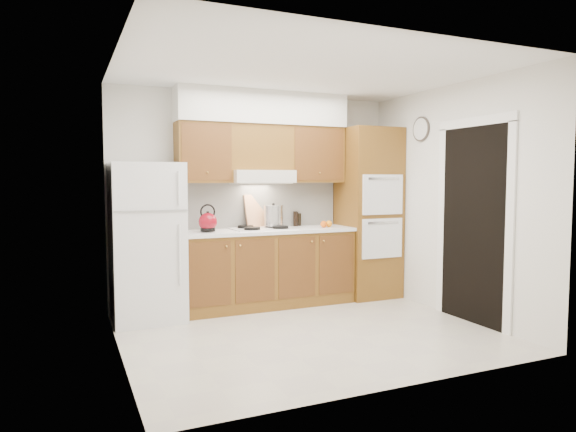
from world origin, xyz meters
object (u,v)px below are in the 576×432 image
object	(u,v)px
oven_cabinet	(368,213)
kettle	(208,222)
stock_pot	(273,216)
fridge	(147,242)

from	to	relation	value
oven_cabinet	kettle	size ratio (longest dim) A/B	10.41
kettle	stock_pot	world-z (taller)	stock_pot
fridge	oven_cabinet	bearing A→B (deg)	0.70
fridge	kettle	distance (m)	0.71
kettle	oven_cabinet	bearing A→B (deg)	-3.82
stock_pot	kettle	bearing A→B (deg)	-172.57
fridge	stock_pot	bearing A→B (deg)	4.65
kettle	stock_pot	xyz separation A→B (m)	(0.85, 0.11, 0.04)
fridge	oven_cabinet	world-z (taller)	oven_cabinet
fridge	oven_cabinet	size ratio (longest dim) A/B	0.78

